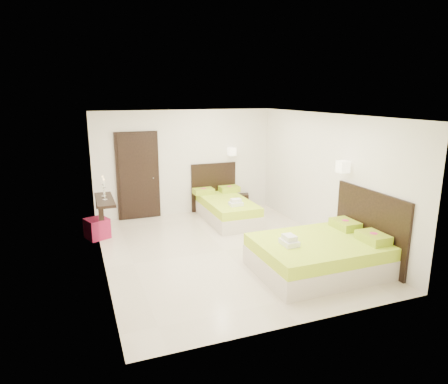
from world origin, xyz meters
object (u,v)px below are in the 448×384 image
object	(u,v)px
bed_double	(323,253)
ottoman	(97,228)
bed_single	(226,207)
nightstand	(240,200)

from	to	relation	value
bed_double	ottoman	size ratio (longest dim) A/B	5.02
bed_double	bed_single	bearing A→B (deg)	99.23
bed_single	bed_double	bearing A→B (deg)	-80.77
bed_double	nightstand	world-z (taller)	bed_double
bed_double	ottoman	bearing A→B (deg)	139.31
bed_single	bed_double	size ratio (longest dim) A/B	0.93
bed_single	nightstand	world-z (taller)	bed_single
ottoman	bed_double	bearing A→B (deg)	-40.69
bed_single	ottoman	distance (m)	3.01
ottoman	nightstand	bearing A→B (deg)	16.34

